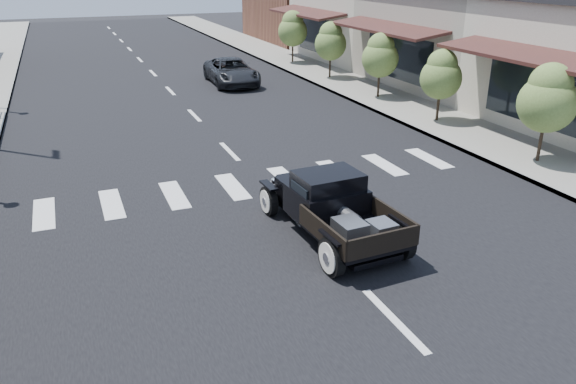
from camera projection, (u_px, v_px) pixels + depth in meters
name	position (u px, v px, depth m)	size (l,w,h in m)	color
ground	(321.00, 245.00, 12.22)	(120.00, 120.00, 0.00)	black
road	(179.00, 100.00, 25.09)	(14.00, 80.00, 0.02)	black
road_markings	(207.00, 129.00, 20.81)	(12.00, 60.00, 0.06)	silver
sidewalk_right	(348.00, 84.00, 28.00)	(3.00, 80.00, 0.15)	gray
storefront_mid	(486.00, 38.00, 27.70)	(10.00, 9.00, 4.50)	#A39B89
storefront_far	(389.00, 22.00, 35.43)	(10.00, 9.00, 4.50)	#B9AD9D
small_tree_a	(545.00, 115.00, 16.46)	(1.70, 1.70, 2.83)	#5C7636
small_tree_b	(440.00, 87.00, 20.87)	(1.53, 1.53, 2.56)	#5C7636
small_tree_c	(380.00, 66.00, 24.61)	(1.60, 1.60, 2.67)	#5C7636
small_tree_d	(330.00, 51.00, 28.85)	(1.62, 1.62, 2.70)	#5C7636
small_tree_e	(293.00, 38.00, 33.20)	(1.72, 1.72, 2.87)	#5C7636
hotrod_pickup	(332.00, 206.00, 12.35)	(2.01, 4.31, 1.49)	black
second_car	(231.00, 72.00, 28.09)	(2.10, 4.56, 1.27)	black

